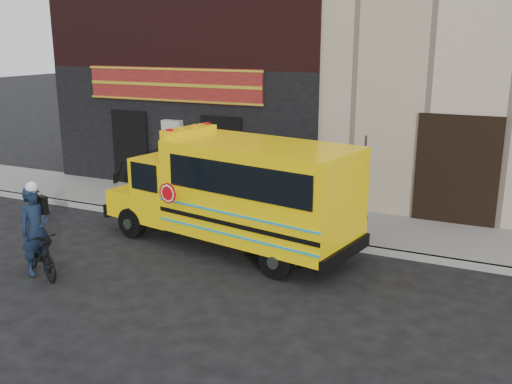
{
  "coord_description": "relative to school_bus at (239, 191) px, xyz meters",
  "views": [
    {
      "loc": [
        5.43,
        -10.53,
        5.1
      ],
      "look_at": [
        -0.34,
        1.85,
        1.42
      ],
      "focal_mm": 40.0,
      "sensor_mm": 36.0,
      "label": 1
    }
  ],
  "objects": [
    {
      "name": "bicycle",
      "position": [
        -3.25,
        -3.35,
        -0.97
      ],
      "size": [
        1.85,
        1.22,
        1.09
      ],
      "primitive_type": "imported",
      "rotation": [
        0.0,
        0.0,
        1.14
      ],
      "color": "black",
      "rests_on": "ground"
    },
    {
      "name": "building",
      "position": [
        0.59,
        8.97,
        4.62
      ],
      "size": [
        20.0,
        10.7,
        12.0
      ],
      "color": "tan",
      "rests_on": "sidewalk"
    },
    {
      "name": "ground",
      "position": [
        0.64,
        -1.48,
        -1.51
      ],
      "size": [
        120.0,
        120.0,
        0.0
      ],
      "primitive_type": "plane",
      "color": "black",
      "rests_on": "ground"
    },
    {
      "name": "sidewalk",
      "position": [
        0.64,
        2.62,
        -1.43
      ],
      "size": [
        40.0,
        3.0,
        0.15
      ],
      "primitive_type": "cube",
      "color": "slate",
      "rests_on": "ground"
    },
    {
      "name": "cyclist",
      "position": [
        -3.31,
        -3.32,
        -0.52
      ],
      "size": [
        0.67,
        0.83,
        1.98
      ],
      "primitive_type": "imported",
      "rotation": [
        0.0,
        0.0,
        1.27
      ],
      "color": "black",
      "rests_on": "ground"
    },
    {
      "name": "school_bus",
      "position": [
        0.0,
        0.0,
        0.0
      ],
      "size": [
        7.18,
        3.37,
        2.92
      ],
      "color": "black",
      "rests_on": "ground"
    },
    {
      "name": "sign_pole",
      "position": [
        2.63,
        1.79,
        0.04
      ],
      "size": [
        0.1,
        0.24,
        2.78
      ],
      "color": "#373E39",
      "rests_on": "ground"
    },
    {
      "name": "curb",
      "position": [
        0.64,
        1.12,
        -1.43
      ],
      "size": [
        40.0,
        0.2,
        0.15
      ],
      "primitive_type": "cube",
      "color": "gray",
      "rests_on": "ground"
    }
  ]
}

